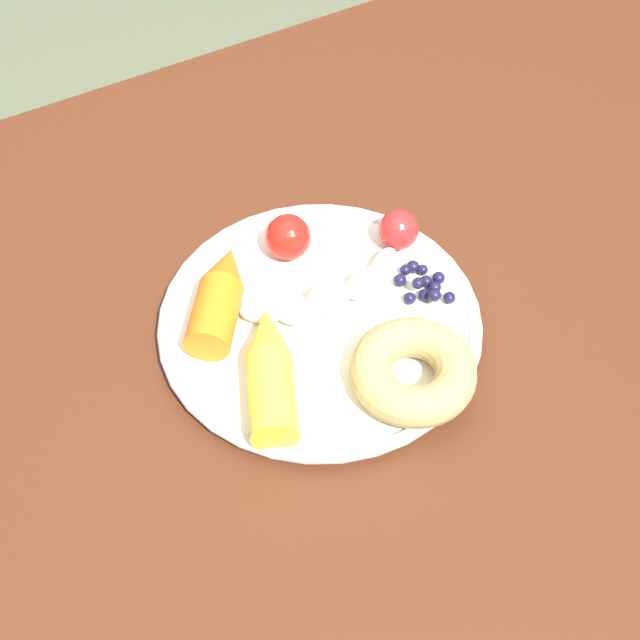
{
  "coord_description": "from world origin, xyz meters",
  "views": [
    {
      "loc": [
        -0.25,
        -0.42,
        1.35
      ],
      "look_at": [
        -0.01,
        -0.01,
        0.75
      ],
      "focal_mm": 48.77,
      "sensor_mm": 36.0,
      "label": 1
    }
  ],
  "objects_px": {
    "carrot_yellow": "(270,370)",
    "blueberry_pile": "(423,284)",
    "plate": "(320,322)",
    "banana": "(330,295)",
    "donut": "(413,371)",
    "carrot_orange": "(219,296)",
    "tomato_near": "(286,238)",
    "tomato_mid": "(399,230)",
    "dining_table": "(328,368)"
  },
  "relations": [
    {
      "from": "dining_table",
      "to": "plate",
      "type": "bearing_deg",
      "value": -148.03
    },
    {
      "from": "carrot_yellow",
      "to": "tomato_near",
      "type": "bearing_deg",
      "value": 56.89
    },
    {
      "from": "plate",
      "to": "donut",
      "type": "relative_size",
      "value": 2.73
    },
    {
      "from": "carrot_orange",
      "to": "donut",
      "type": "relative_size",
      "value": 1.09
    },
    {
      "from": "tomato_mid",
      "to": "tomato_near",
      "type": "bearing_deg",
      "value": 157.67
    },
    {
      "from": "banana",
      "to": "tomato_mid",
      "type": "xyz_separation_m",
      "value": [
        0.09,
        0.03,
        0.01
      ]
    },
    {
      "from": "blueberry_pile",
      "to": "tomato_near",
      "type": "height_order",
      "value": "tomato_near"
    },
    {
      "from": "carrot_orange",
      "to": "blueberry_pile",
      "type": "bearing_deg",
      "value": -21.48
    },
    {
      "from": "donut",
      "to": "blueberry_pile",
      "type": "bearing_deg",
      "value": 51.37
    },
    {
      "from": "plate",
      "to": "banana",
      "type": "xyz_separation_m",
      "value": [
        0.02,
        0.01,
        0.02
      ]
    },
    {
      "from": "plate",
      "to": "tomato_near",
      "type": "bearing_deg",
      "value": 82.21
    },
    {
      "from": "donut",
      "to": "carrot_yellow",
      "type": "bearing_deg",
      "value": 150.96
    },
    {
      "from": "banana",
      "to": "carrot_orange",
      "type": "distance_m",
      "value": 0.1
    },
    {
      "from": "plate",
      "to": "blueberry_pile",
      "type": "height_order",
      "value": "blueberry_pile"
    },
    {
      "from": "carrot_yellow",
      "to": "blueberry_pile",
      "type": "distance_m",
      "value": 0.17
    },
    {
      "from": "carrot_orange",
      "to": "carrot_yellow",
      "type": "relative_size",
      "value": 0.85
    },
    {
      "from": "carrot_yellow",
      "to": "tomato_near",
      "type": "relative_size",
      "value": 3.13
    },
    {
      "from": "tomato_mid",
      "to": "carrot_yellow",
      "type": "bearing_deg",
      "value": -154.9
    },
    {
      "from": "plate",
      "to": "carrot_yellow",
      "type": "xyz_separation_m",
      "value": [
        -0.07,
        -0.04,
        0.02
      ]
    },
    {
      "from": "donut",
      "to": "blueberry_pile",
      "type": "distance_m",
      "value": 0.11
    },
    {
      "from": "carrot_yellow",
      "to": "blueberry_pile",
      "type": "relative_size",
      "value": 2.18
    },
    {
      "from": "carrot_orange",
      "to": "donut",
      "type": "height_order",
      "value": "carrot_orange"
    },
    {
      "from": "dining_table",
      "to": "plate",
      "type": "distance_m",
      "value": 0.09
    },
    {
      "from": "dining_table",
      "to": "tomato_mid",
      "type": "height_order",
      "value": "tomato_mid"
    },
    {
      "from": "dining_table",
      "to": "blueberry_pile",
      "type": "bearing_deg",
      "value": -15.05
    },
    {
      "from": "tomato_near",
      "to": "blueberry_pile",
      "type": "bearing_deg",
      "value": -48.51
    },
    {
      "from": "banana",
      "to": "carrot_yellow",
      "type": "relative_size",
      "value": 1.25
    },
    {
      "from": "banana",
      "to": "tomato_mid",
      "type": "relative_size",
      "value": 4.42
    },
    {
      "from": "donut",
      "to": "tomato_mid",
      "type": "height_order",
      "value": "tomato_mid"
    },
    {
      "from": "carrot_orange",
      "to": "blueberry_pile",
      "type": "relative_size",
      "value": 1.86
    },
    {
      "from": "blueberry_pile",
      "to": "tomato_near",
      "type": "distance_m",
      "value": 0.13
    },
    {
      "from": "donut",
      "to": "blueberry_pile",
      "type": "xyz_separation_m",
      "value": [
        0.07,
        0.08,
        -0.01
      ]
    },
    {
      "from": "blueberry_pile",
      "to": "dining_table",
      "type": "bearing_deg",
      "value": 164.95
    },
    {
      "from": "dining_table",
      "to": "tomato_mid",
      "type": "bearing_deg",
      "value": 20.58
    },
    {
      "from": "tomato_near",
      "to": "donut",
      "type": "bearing_deg",
      "value": -83.04
    },
    {
      "from": "carrot_yellow",
      "to": "banana",
      "type": "bearing_deg",
      "value": 30.53
    },
    {
      "from": "plate",
      "to": "donut",
      "type": "xyz_separation_m",
      "value": [
        0.03,
        -0.1,
        0.02
      ]
    },
    {
      "from": "donut",
      "to": "tomato_near",
      "type": "height_order",
      "value": "tomato_near"
    },
    {
      "from": "banana",
      "to": "donut",
      "type": "distance_m",
      "value": 0.11
    },
    {
      "from": "donut",
      "to": "carrot_orange",
      "type": "bearing_deg",
      "value": 125.18
    },
    {
      "from": "plate",
      "to": "carrot_orange",
      "type": "bearing_deg",
      "value": 143.52
    },
    {
      "from": "dining_table",
      "to": "carrot_orange",
      "type": "height_order",
      "value": "carrot_orange"
    },
    {
      "from": "donut",
      "to": "blueberry_pile",
      "type": "height_order",
      "value": "donut"
    },
    {
      "from": "carrot_orange",
      "to": "tomato_mid",
      "type": "relative_size",
      "value": 3.01
    },
    {
      "from": "tomato_near",
      "to": "plate",
      "type": "bearing_deg",
      "value": -97.79
    },
    {
      "from": "carrot_yellow",
      "to": "donut",
      "type": "bearing_deg",
      "value": -29.04
    },
    {
      "from": "carrot_orange",
      "to": "blueberry_pile",
      "type": "xyz_separation_m",
      "value": [
        0.17,
        -0.07,
        -0.01
      ]
    },
    {
      "from": "tomato_mid",
      "to": "blueberry_pile",
      "type": "bearing_deg",
      "value": -99.87
    },
    {
      "from": "carrot_yellow",
      "to": "dining_table",
      "type": "bearing_deg",
      "value": 29.92
    },
    {
      "from": "blueberry_pile",
      "to": "tomato_mid",
      "type": "bearing_deg",
      "value": 80.13
    }
  ]
}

